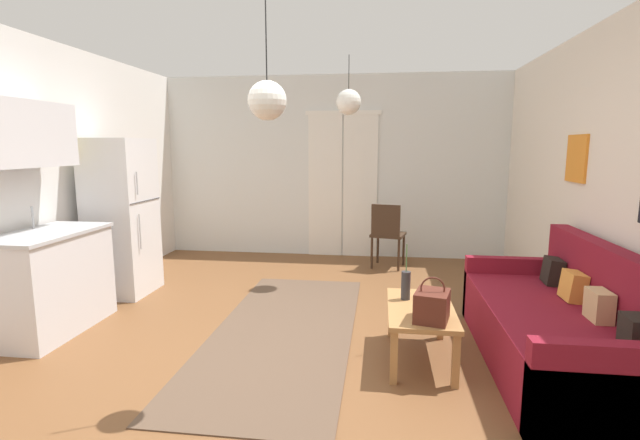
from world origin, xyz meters
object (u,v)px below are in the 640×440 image
Objects in this scene: pendant_lamp_far at (349,102)px; bamboo_vase at (406,285)px; couch at (563,329)px; accent_chair at (387,232)px; coffee_table at (420,314)px; handbag at (432,306)px; pendant_lamp_near at (267,100)px; refrigerator at (122,217)px.

bamboo_vase is at bearing -71.86° from pendant_lamp_far.
pendant_lamp_far is (-1.73, 1.96, 1.83)m from couch.
couch is at bearing 128.40° from accent_chair.
handbag is (0.05, -0.27, 0.17)m from coffee_table.
couch is 3.05× the size of pendant_lamp_far.
couch is 1.03m from coffee_table.
accent_chair is 1.83m from pendant_lamp_far.
bamboo_vase is (-1.14, 0.14, 0.24)m from couch.
couch is 2.26× the size of coffee_table.
pendant_lamp_near reaches higher than bamboo_vase.
handbag is at bearing 19.80° from pendant_lamp_near.
accent_chair is (-0.27, 2.95, -0.03)m from handbag.
pendant_lamp_far reaches higher than refrigerator.
refrigerator is (-4.15, 1.22, 0.56)m from couch.
bamboo_vase is 3.21m from refrigerator.
couch is 2.67m from pendant_lamp_near.
pendant_lamp_far reaches higher than couch.
refrigerator is 1.96× the size of pendant_lamp_near.
pendant_lamp_far is at bearing 108.14° from bamboo_vase.
handbag is 0.36× the size of accent_chair.
bamboo_vase is 2.48m from pendant_lamp_far.
coffee_table is at bearing 107.91° from accent_chair.
accent_chair is (-1.25, 2.66, 0.21)m from couch.
refrigerator is at bearing 160.41° from bamboo_vase.
pendant_lamp_near is at bearing -161.79° from couch.
bamboo_vase is at bearing -19.59° from refrigerator.
coffee_table is 0.52× the size of refrigerator.
pendant_lamp_near reaches higher than accent_chair.
bamboo_vase is 1.81m from pendant_lamp_near.
accent_chair is 1.01× the size of pendant_lamp_near.
refrigerator is at bearing 138.35° from pendant_lamp_near.
refrigerator reaches higher than coffee_table.
accent_chair is at bearing 55.25° from pendant_lamp_far.
couch is at bearing -7.26° from bamboo_vase.
refrigerator is at bearing 39.60° from accent_chair.
coffee_table is 0.32m from handbag.
bamboo_vase is 2.51m from accent_chair.
pendant_lamp_far is (-0.48, -0.69, 1.62)m from accent_chair.
refrigerator is at bearing 158.36° from coffee_table.
accent_chair is at bearing 76.84° from pendant_lamp_near.
pendant_lamp_near is (-1.00, -0.65, 1.53)m from coffee_table.
accent_chair reaches higher than coffee_table.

